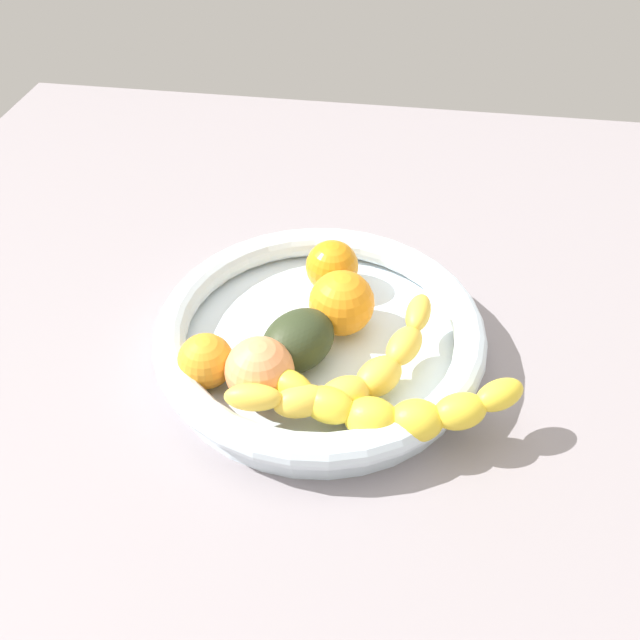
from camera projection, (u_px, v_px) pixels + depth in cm
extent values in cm
cube|color=gray|center=(320.00, 364.00, 73.04)|extent=(120.00, 120.00, 3.00)
cylinder|color=white|center=(320.00, 348.00, 71.39)|extent=(31.38, 31.38, 1.89)
torus|color=white|center=(320.00, 330.00, 69.65)|extent=(33.67, 33.67, 3.27)
ellipsoid|color=yellow|center=(253.00, 397.00, 59.73)|extent=(2.93, 5.38, 2.45)
ellipsoid|color=yellow|center=(300.00, 401.00, 60.57)|extent=(4.62, 5.89, 2.97)
ellipsoid|color=yellow|center=(344.00, 396.00, 62.21)|extent=(5.88, 6.24, 3.50)
ellipsoid|color=yellow|center=(379.00, 376.00, 63.97)|extent=(6.23, 5.95, 3.50)
ellipsoid|color=yellow|center=(404.00, 346.00, 65.73)|extent=(5.92, 4.75, 2.97)
ellipsoid|color=yellow|center=(418.00, 313.00, 67.91)|extent=(5.45, 3.10, 2.45)
ellipsoid|color=yellow|center=(290.00, 385.00, 61.56)|extent=(4.59, 5.60, 2.72)
ellipsoid|color=yellow|center=(328.00, 405.00, 60.58)|extent=(4.36, 5.54, 3.31)
ellipsoid|color=yellow|center=(371.00, 419.00, 60.17)|extent=(3.99, 4.98, 3.89)
ellipsoid|color=yellow|center=(416.00, 421.00, 60.00)|extent=(4.78, 5.57, 3.89)
ellipsoid|color=yellow|center=(460.00, 411.00, 60.06)|extent=(5.00, 5.82, 3.31)
ellipsoid|color=yellow|center=(499.00, 395.00, 60.72)|extent=(5.09, 5.57, 2.72)
sphere|color=orange|center=(336.00, 267.00, 75.23)|extent=(5.85, 5.85, 5.85)
sphere|color=orange|center=(342.00, 303.00, 70.06)|extent=(6.79, 6.79, 6.79)
sphere|color=orange|center=(206.00, 361.00, 64.92)|extent=(5.39, 5.39, 5.39)
ellipsoid|color=#2D381F|center=(298.00, 341.00, 66.79)|extent=(10.26, 9.61, 5.62)
sphere|color=#F9985D|center=(260.00, 371.00, 63.21)|extent=(6.51, 6.51, 6.51)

